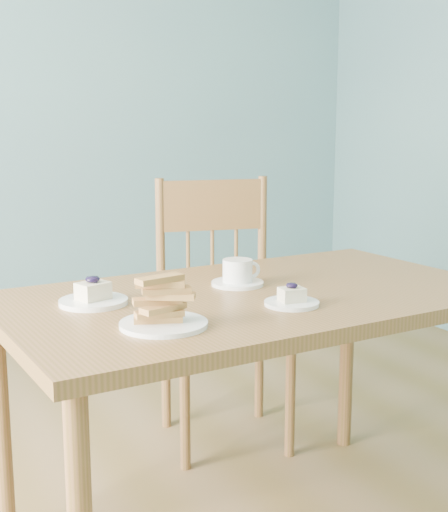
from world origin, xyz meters
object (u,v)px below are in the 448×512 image
object	(u,v)px
dining_table	(254,318)
dining_chair	(222,309)
biscotti_plate	(163,309)
coffee_cup	(238,274)
cheesecake_plate_far	(93,297)
cheesecake_plate_near	(292,300)

from	to	relation	value
dining_table	dining_chair	bearing A→B (deg)	67.00
dining_chair	biscotti_plate	size ratio (longest dim) A/B	4.84
coffee_cup	cheesecake_plate_far	bearing A→B (deg)	-163.75
cheesecake_plate_near	coffee_cup	distance (m)	0.27
biscotti_plate	coffee_cup	bearing A→B (deg)	39.21
cheesecake_plate_far	biscotti_plate	size ratio (longest dim) A/B	0.86
dining_table	coffee_cup	world-z (taller)	coffee_cup
cheesecake_plate_near	dining_chair	bearing A→B (deg)	74.82
cheesecake_plate_far	biscotti_plate	xyz separation A→B (m)	(0.08, -0.28, 0.02)
dining_table	coffee_cup	size ratio (longest dim) A/B	9.38
cheesecake_plate_far	coffee_cup	xyz separation A→B (m)	(0.45, 0.02, 0.01)
dining_chair	cheesecake_plate_far	size ratio (longest dim) A/B	5.59
cheesecake_plate_far	coffee_cup	distance (m)	0.45
cheesecake_plate_near	biscotti_plate	distance (m)	0.38
cheesecake_plate_near	dining_table	bearing A→B (deg)	95.87
dining_table	biscotti_plate	bearing A→B (deg)	-154.36
dining_table	cheesecake_plate_near	bearing A→B (deg)	-86.96
dining_chair	coffee_cup	xyz separation A→B (m)	(-0.24, -0.56, 0.27)
cheesecake_plate_far	biscotti_plate	bearing A→B (deg)	-73.43
cheesecake_plate_near	biscotti_plate	bearing A→B (deg)	-176.20
coffee_cup	biscotti_plate	size ratio (longest dim) A/B	0.74
dining_chair	biscotti_plate	world-z (taller)	dining_chair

